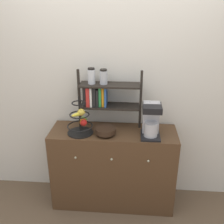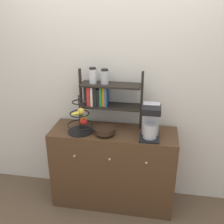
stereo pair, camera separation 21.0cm
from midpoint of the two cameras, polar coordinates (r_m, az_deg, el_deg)
ground_plane at (r=3.04m, az=1.66°, el=-21.22°), size 12.00×12.00×0.00m
wall_back at (r=2.78m, az=3.38°, el=5.82°), size 7.00×0.05×2.60m
sideboard at (r=2.92m, az=2.38°, el=-12.02°), size 1.30×0.45×0.89m
coffee_maker at (r=2.56m, az=10.74°, el=-2.01°), size 0.19×0.24×0.33m
fruit_stand at (r=2.64m, az=-4.51°, el=-1.79°), size 0.26×0.26×0.39m
wooden_bowl at (r=2.61m, az=0.74°, el=-4.07°), size 0.21×0.21×0.08m
shelf_hutch at (r=2.67m, az=0.13°, el=4.13°), size 0.65×0.20×0.63m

